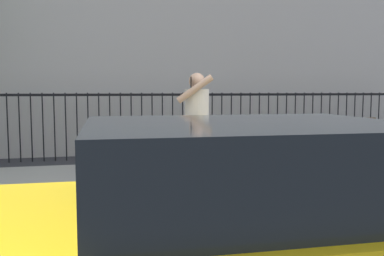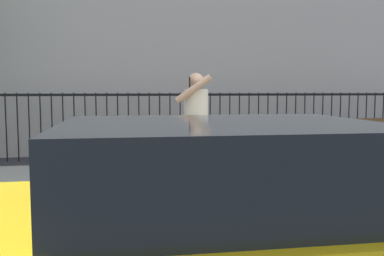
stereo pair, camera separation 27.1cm
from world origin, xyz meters
name	(u,v)px [view 2 (the right image)]	position (x,y,z in m)	size (l,w,h in m)	color
ground_plane	(293,236)	(0.00, 0.00, 0.00)	(60.00, 60.00, 0.00)	#333338
sidewalk	(238,186)	(0.00, 2.20, 0.07)	(28.00, 4.40, 0.15)	#9E9B93
iron_fence	(195,116)	(0.00, 5.90, 1.02)	(12.03, 0.04, 1.60)	black
taxi_yellow	(244,235)	(-1.16, -1.77, 0.70)	(4.24, 1.93, 1.45)	yellow
pedestrian_on_phone	(196,125)	(-0.86, 1.40, 1.17)	(0.54, 0.72, 1.74)	tan
street_bench	(343,140)	(2.53, 3.28, 0.65)	(1.60, 0.45, 0.95)	brown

